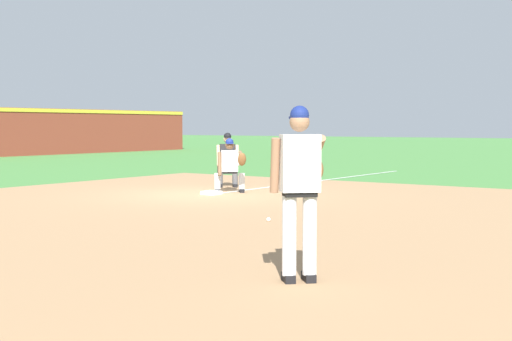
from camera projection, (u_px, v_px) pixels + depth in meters
name	position (u px, v px, depth m)	size (l,w,h in m)	color
ground_plane	(211.00, 195.00, 16.99)	(160.00, 160.00, 0.00)	#47843D
infield_dirt_patch	(238.00, 221.00, 12.24)	(18.00, 18.00, 0.01)	#A87F56
foul_line_stripe	(323.00, 180.00, 21.36)	(10.70, 0.10, 0.00)	white
first_base_bag	(211.00, 193.00, 16.99)	(0.38, 0.38, 0.09)	white
baseball	(269.00, 220.00, 12.23)	(0.07, 0.07, 0.07)	white
pitcher	(300.00, 182.00, 7.48)	(0.85, 0.56, 1.86)	black
first_baseman	(231.00, 163.00, 17.41)	(0.76, 1.08, 1.34)	black
umpire	(228.00, 158.00, 18.95)	(0.66, 0.68, 1.46)	black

